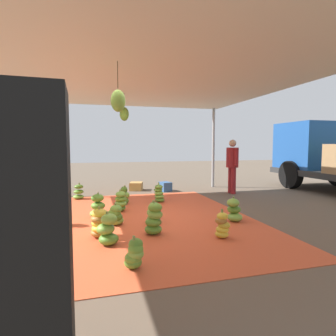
# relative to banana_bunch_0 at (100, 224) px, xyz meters

# --- Properties ---
(ground_plane) EXTENTS (40.00, 40.00, 0.00)m
(ground_plane) POSITION_rel_banana_bunch_0_xyz_m (-0.99, 3.94, -0.23)
(ground_plane) COLOR brown
(tarp_orange) EXTENTS (5.78, 4.44, 0.01)m
(tarp_orange) POSITION_rel_banana_bunch_0_xyz_m (-0.99, 0.94, -0.23)
(tarp_orange) COLOR #D1512D
(tarp_orange) RESTS_ON ground
(tent_canopy) EXTENTS (8.00, 7.00, 2.98)m
(tent_canopy) POSITION_rel_banana_bunch_0_xyz_m (-0.99, 0.85, 2.66)
(tent_canopy) COLOR #9EA0A5
(tent_canopy) RESTS_ON ground
(banana_bunch_0) EXTENTS (0.48, 0.47, 0.52)m
(banana_bunch_0) POSITION_rel_banana_bunch_0_xyz_m (0.00, 0.00, 0.00)
(banana_bunch_0) COLOR #996628
(banana_bunch_0) RESTS_ON tarp_orange
(banana_bunch_1) EXTENTS (0.38, 0.37, 0.52)m
(banana_bunch_1) POSITION_rel_banana_bunch_0_xyz_m (-1.74, 0.49, -0.00)
(banana_bunch_1) COLOR #477523
(banana_bunch_1) RESTS_ON tarp_orange
(banana_bunch_2) EXTENTS (0.38, 0.38, 0.54)m
(banana_bunch_2) POSITION_rel_banana_bunch_0_xyz_m (-2.55, 1.62, -0.00)
(banana_bunch_2) COLOR #477523
(banana_bunch_2) RESTS_ON tarp_orange
(banana_bunch_3) EXTENTS (0.28, 0.30, 0.50)m
(banana_bunch_3) POSITION_rel_banana_bunch_0_xyz_m (-2.54, 0.69, -0.01)
(banana_bunch_3) COLOR #477523
(banana_bunch_3) RESTS_ON tarp_orange
(banana_bunch_4) EXTENTS (0.38, 0.37, 0.54)m
(banana_bunch_4) POSITION_rel_banana_bunch_0_xyz_m (-1.33, -0.03, 0.01)
(banana_bunch_4) COLOR #75A83D
(banana_bunch_4) RESTS_ON tarp_orange
(banana_bunch_5) EXTENTS (0.39, 0.41, 0.52)m
(banana_bunch_5) POSITION_rel_banana_bunch_0_xyz_m (0.39, 0.10, 0.00)
(banana_bunch_5) COLOR #518428
(banana_bunch_5) RESTS_ON tarp_orange
(banana_bunch_6) EXTENTS (0.37, 0.39, 0.59)m
(banana_bunch_6) POSITION_rel_banana_bunch_0_xyz_m (0.07, 0.91, 0.03)
(banana_bunch_6) COLOR #518428
(banana_bunch_6) RESTS_ON tarp_orange
(banana_bunch_7) EXTENTS (0.39, 0.39, 0.47)m
(banana_bunch_7) POSITION_rel_banana_bunch_0_xyz_m (-3.61, -0.53, -0.04)
(banana_bunch_7) COLOR #6B9E38
(banana_bunch_7) RESTS_ON tarp_orange
(banana_bunch_8) EXTENTS (0.38, 0.40, 0.43)m
(banana_bunch_8) POSITION_rel_banana_bunch_0_xyz_m (-0.64, 0.30, -0.04)
(banana_bunch_8) COLOR #75A83D
(banana_bunch_8) RESTS_ON tarp_orange
(banana_bunch_9) EXTENTS (0.28, 0.30, 0.42)m
(banana_bunch_9) POSITION_rel_banana_bunch_0_xyz_m (1.33, 0.38, -0.05)
(banana_bunch_9) COLOR #518428
(banana_bunch_9) RESTS_ON tarp_orange
(banana_bunch_10) EXTENTS (0.38, 0.34, 0.43)m
(banana_bunch_10) POSITION_rel_banana_bunch_0_xyz_m (-0.87, -0.66, -0.05)
(banana_bunch_10) COLOR #75A83D
(banana_bunch_10) RESTS_ON tarp_orange
(banana_bunch_11) EXTENTS (0.32, 0.33, 0.49)m
(banana_bunch_11) POSITION_rel_banana_bunch_0_xyz_m (0.57, 1.97, -0.02)
(banana_bunch_11) COLOR gold
(banana_bunch_11) RESTS_ON tarp_orange
(banana_bunch_12) EXTENTS (0.45, 0.40, 0.51)m
(banana_bunch_12) POSITION_rel_banana_bunch_0_xyz_m (-0.29, 2.67, -0.01)
(banana_bunch_12) COLOR #75A83D
(banana_bunch_12) RESTS_ON tarp_orange
(banana_bunch_13) EXTENTS (0.36, 0.36, 0.45)m
(banana_bunch_13) POSITION_rel_banana_bunch_0_xyz_m (-0.62, 1.05, -0.03)
(banana_bunch_13) COLOR #518428
(banana_bunch_13) RESTS_ON tarp_orange
(worker_1) EXTENTS (0.64, 0.39, 1.74)m
(worker_1) POSITION_rel_banana_bunch_0_xyz_m (-3.32, 4.24, 0.78)
(worker_1) COLOR maroon
(worker_1) RESTS_ON ground
(speaker_stack) EXTENTS (0.52, 0.44, 1.94)m
(speaker_stack) POSITION_rel_banana_bunch_0_xyz_m (2.75, -0.45, 0.73)
(speaker_stack) COLOR black
(speaker_stack) RESTS_ON ground
(crate_0) EXTENTS (0.59, 0.54, 0.28)m
(crate_0) POSITION_rel_banana_bunch_0_xyz_m (-4.77, 1.33, -0.10)
(crate_0) COLOR #B78947
(crate_0) RESTS_ON ground
(crate_1) EXTENTS (0.49, 0.43, 0.31)m
(crate_1) POSITION_rel_banana_bunch_0_xyz_m (-4.33, 2.26, -0.08)
(crate_1) COLOR #335B8E
(crate_1) RESTS_ON ground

